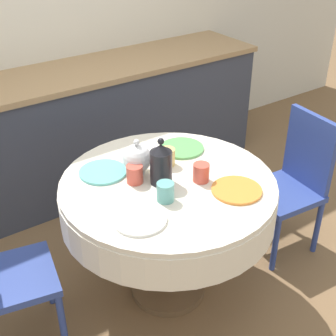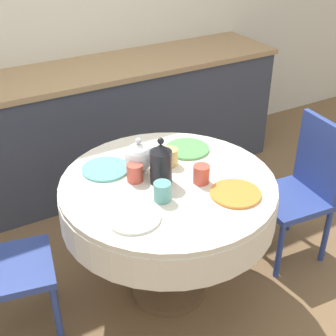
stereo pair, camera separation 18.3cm
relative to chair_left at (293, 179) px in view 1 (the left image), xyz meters
name	(u,v)px [view 1 (the left image)]	position (x,y,z in m)	size (l,w,h in m)	color
ground_plane	(168,289)	(-0.91, 0.08, -0.50)	(12.00, 12.00, 0.00)	brown
wall_back	(33,14)	(-0.91, 1.76, 0.80)	(7.00, 0.05, 2.60)	silver
kitchen_counter	(65,135)	(-0.91, 1.43, -0.02)	(3.24, 0.64, 0.95)	#383D4C
dining_table	(168,202)	(-0.91, 0.08, 0.14)	(1.14, 1.14, 0.77)	brown
chair_left	(293,179)	(0.00, 0.00, 0.00)	(0.43, 0.43, 0.91)	#2D428E
plate_near_left	(140,219)	(-1.20, -0.11, 0.28)	(0.25, 0.25, 0.01)	white
cup_near_left	(165,192)	(-1.02, -0.05, 0.32)	(0.09, 0.09, 0.10)	#5BA39E
plate_near_right	(237,190)	(-0.68, -0.19, 0.28)	(0.25, 0.25, 0.01)	orange
cup_near_right	(201,173)	(-0.77, -0.01, 0.32)	(0.09, 0.09, 0.10)	#CC4C3D
plate_far_left	(103,172)	(-1.15, 0.35, 0.28)	(0.25, 0.25, 0.01)	#60BCB7
cup_far_left	(135,174)	(-1.05, 0.17, 0.32)	(0.09, 0.09, 0.10)	#CC4C3D
plate_far_right	(182,148)	(-0.64, 0.32, 0.28)	(0.25, 0.25, 0.01)	#5BA85B
cup_far_right	(167,157)	(-0.81, 0.22, 0.32)	(0.09, 0.09, 0.10)	#DBB766
coffee_carafe	(161,164)	(-0.94, 0.09, 0.38)	(0.11, 0.11, 0.25)	black
teapot	(137,158)	(-0.99, 0.24, 0.36)	(0.21, 0.15, 0.20)	white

